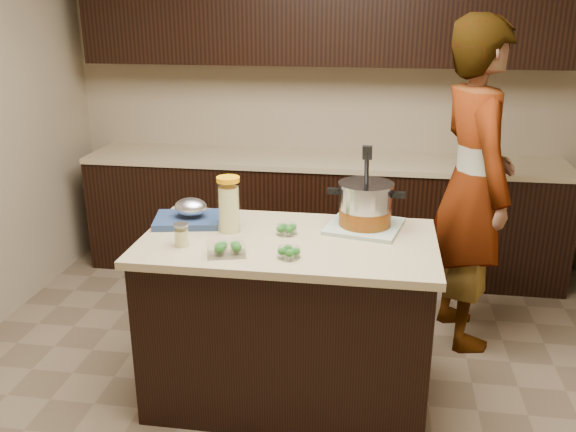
# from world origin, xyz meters

# --- Properties ---
(ground_plane) EXTENTS (4.00, 4.00, 0.00)m
(ground_plane) POSITION_xyz_m (0.00, 0.00, 0.00)
(ground_plane) COLOR brown
(ground_plane) RESTS_ON ground
(room_shell) EXTENTS (4.04, 4.04, 2.72)m
(room_shell) POSITION_xyz_m (0.00, 0.00, 1.71)
(room_shell) COLOR tan
(room_shell) RESTS_ON ground
(back_cabinets) EXTENTS (3.60, 0.63, 2.33)m
(back_cabinets) POSITION_xyz_m (0.00, 1.74, 0.94)
(back_cabinets) COLOR black
(back_cabinets) RESTS_ON ground
(island) EXTENTS (1.46, 0.81, 0.90)m
(island) POSITION_xyz_m (0.00, 0.00, 0.45)
(island) COLOR black
(island) RESTS_ON ground
(dish_towel) EXTENTS (0.43, 0.43, 0.02)m
(dish_towel) POSITION_xyz_m (0.37, 0.21, 0.91)
(dish_towel) COLOR #557E5B
(dish_towel) RESTS_ON island
(stock_pot) EXTENTS (0.40, 0.30, 0.40)m
(stock_pot) POSITION_xyz_m (0.37, 0.21, 1.01)
(stock_pot) COLOR #B7B7BC
(stock_pot) RESTS_ON dish_towel
(lemonade_pitcher) EXTENTS (0.12, 0.12, 0.28)m
(lemonade_pitcher) POSITION_xyz_m (-0.31, 0.07, 1.03)
(lemonade_pitcher) COLOR #D4D081
(lemonade_pitcher) RESTS_ON island
(mason_jar) EXTENTS (0.09, 0.09, 0.12)m
(mason_jar) POSITION_xyz_m (-0.49, -0.17, 0.95)
(mason_jar) COLOR #D4D081
(mason_jar) RESTS_ON island
(broccoli_tub_left) EXTENTS (0.13, 0.13, 0.05)m
(broccoli_tub_left) POSITION_xyz_m (-0.02, 0.06, 0.92)
(broccoli_tub_left) COLOR silver
(broccoli_tub_left) RESTS_ON island
(broccoli_tub_right) EXTENTS (0.11, 0.11, 0.05)m
(broccoli_tub_right) POSITION_xyz_m (0.04, -0.23, 0.92)
(broccoli_tub_right) COLOR silver
(broccoli_tub_right) RESTS_ON island
(broccoli_tub_rect) EXTENTS (0.20, 0.17, 0.06)m
(broccoli_tub_rect) POSITION_xyz_m (-0.25, -0.24, 0.93)
(broccoli_tub_rect) COLOR silver
(broccoli_tub_rect) RESTS_ON island
(blue_tray) EXTENTS (0.38, 0.33, 0.13)m
(blue_tray) POSITION_xyz_m (-0.55, 0.15, 0.94)
(blue_tray) COLOR navy
(blue_tray) RESTS_ON island
(person) EXTENTS (0.63, 0.81, 1.96)m
(person) POSITION_xyz_m (0.98, 0.80, 0.98)
(person) COLOR gray
(person) RESTS_ON ground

